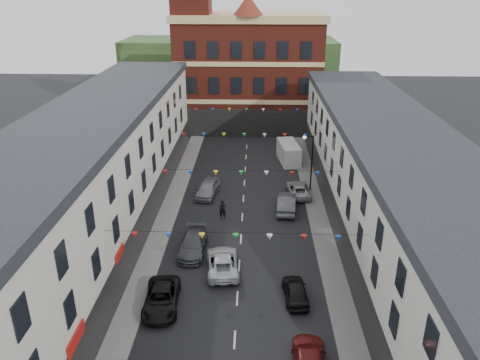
# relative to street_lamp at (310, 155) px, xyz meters

# --- Properties ---
(ground) EXTENTS (160.00, 160.00, 0.00)m
(ground) POSITION_rel_street_lamp_xyz_m (-6.55, -14.00, -3.90)
(ground) COLOR black
(ground) RESTS_ON ground
(pavement_left) EXTENTS (1.80, 64.00, 0.15)m
(pavement_left) POSITION_rel_street_lamp_xyz_m (-13.45, -12.00, -3.83)
(pavement_left) COLOR #605E5B
(pavement_left) RESTS_ON ground
(pavement_right) EXTENTS (1.80, 64.00, 0.15)m
(pavement_right) POSITION_rel_street_lamp_xyz_m (0.35, -12.00, -3.83)
(pavement_right) COLOR #605E5B
(pavement_right) RESTS_ON ground
(terrace_left) EXTENTS (8.40, 56.00, 10.70)m
(terrace_left) POSITION_rel_street_lamp_xyz_m (-18.33, -13.00, 1.44)
(terrace_left) COLOR beige
(terrace_left) RESTS_ON ground
(terrace_right) EXTENTS (8.40, 56.00, 9.70)m
(terrace_right) POSITION_rel_street_lamp_xyz_m (5.23, -13.00, 0.95)
(terrace_right) COLOR beige
(terrace_right) RESTS_ON ground
(civic_building) EXTENTS (20.60, 13.30, 18.50)m
(civic_building) POSITION_rel_street_lamp_xyz_m (-6.55, 23.95, 4.23)
(civic_building) COLOR maroon
(civic_building) RESTS_ON ground
(clock_tower) EXTENTS (5.60, 5.60, 30.00)m
(clock_tower) POSITION_rel_street_lamp_xyz_m (-14.05, 21.00, 11.03)
(clock_tower) COLOR maroon
(clock_tower) RESTS_ON ground
(distant_hill) EXTENTS (40.00, 14.00, 10.00)m
(distant_hill) POSITION_rel_street_lamp_xyz_m (-10.55, 48.00, 1.10)
(distant_hill) COLOR #274620
(distant_hill) RESTS_ON ground
(street_lamp) EXTENTS (1.10, 0.36, 6.00)m
(street_lamp) POSITION_rel_street_lamp_xyz_m (0.00, 0.00, 0.00)
(street_lamp) COLOR black
(street_lamp) RESTS_ON ground
(car_left_c) EXTENTS (2.50, 4.89, 1.32)m
(car_left_c) POSITION_rel_street_lamp_xyz_m (-11.49, -19.03, -3.24)
(car_left_c) COLOR black
(car_left_c) RESTS_ON ground
(car_left_d) EXTENTS (2.10, 4.94, 1.42)m
(car_left_d) POSITION_rel_street_lamp_xyz_m (-10.29, -12.15, -3.19)
(car_left_d) COLOR #46474F
(car_left_d) RESTS_ON ground
(car_left_e) EXTENTS (2.40, 4.69, 1.53)m
(car_left_e) POSITION_rel_street_lamp_xyz_m (-10.15, -1.34, -3.14)
(car_left_e) COLOR gray
(car_left_e) RESTS_ON ground
(car_right_d) EXTENTS (1.80, 3.87, 1.28)m
(car_right_d) POSITION_rel_street_lamp_xyz_m (-2.63, -17.90, -3.26)
(car_right_d) COLOR black
(car_right_d) RESTS_ON ground
(car_right_e) EXTENTS (2.06, 4.86, 1.56)m
(car_right_e) POSITION_rel_street_lamp_xyz_m (-2.44, -4.49, -3.12)
(car_right_e) COLOR #515259
(car_right_e) RESTS_ON ground
(car_right_f) EXTENTS (2.36, 4.76, 1.30)m
(car_right_f) POSITION_rel_street_lamp_xyz_m (-1.05, -1.03, -3.26)
(car_right_f) COLOR #A3A5A8
(car_right_f) RESTS_ON ground
(moving_car) EXTENTS (2.76, 5.11, 1.36)m
(moving_car) POSITION_rel_street_lamp_xyz_m (-7.77, -14.61, -3.22)
(moving_car) COLOR silver
(moving_car) RESTS_ON ground
(white_van) EXTENTS (2.70, 5.43, 2.30)m
(white_van) POSITION_rel_street_lamp_xyz_m (-1.46, 8.65, -2.75)
(white_van) COLOR silver
(white_van) RESTS_ON ground
(pedestrian) EXTENTS (0.70, 0.50, 1.79)m
(pedestrian) POSITION_rel_street_lamp_xyz_m (-8.32, -6.32, -3.01)
(pedestrian) COLOR black
(pedestrian) RESTS_ON ground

